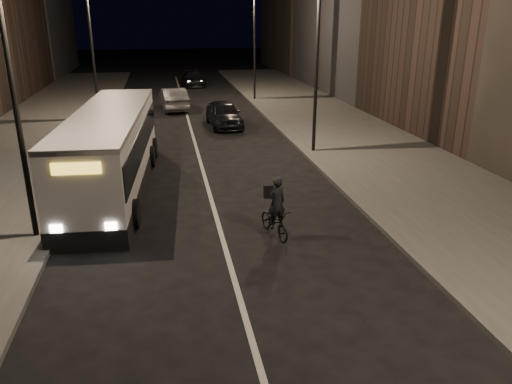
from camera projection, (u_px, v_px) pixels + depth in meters
name	position (u px, v px, depth m)	size (l,w,h in m)	color
ground	(237.00, 289.00, 12.56)	(180.00, 180.00, 0.00)	black
sidewalk_right	(354.00, 140.00, 26.94)	(7.00, 70.00, 0.16)	#3E3E3B
sidewalk_left	(20.00, 155.00, 24.01)	(7.00, 70.00, 0.16)	#3E3E3B
streetlight_right_mid	(312.00, 40.00, 22.76)	(1.20, 0.44, 8.12)	black
streetlight_right_far	(251.00, 29.00, 37.55)	(1.20, 0.44, 8.12)	black
streetlight_left_near	(18.00, 59.00, 13.52)	(1.20, 0.44, 8.12)	black
streetlight_left_far	(95.00, 33.00, 30.17)	(1.20, 0.44, 8.12)	black
city_bus	(111.00, 147.00, 19.17)	(3.26, 11.51, 3.07)	silver
cyclist_on_bicycle	(275.00, 216.00, 15.31)	(1.02, 1.81, 1.98)	black
car_near	(224.00, 114.00, 30.18)	(1.82, 4.52, 1.54)	black
car_mid	(173.00, 99.00, 35.43)	(1.65, 4.73, 1.56)	#3D3D3F
car_far	(194.00, 78.00, 47.19)	(1.91, 4.69, 1.36)	black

